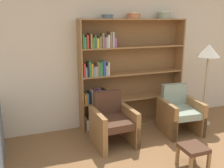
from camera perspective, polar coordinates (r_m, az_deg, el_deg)
name	(u,v)px	position (r m, az deg, el deg)	size (l,w,h in m)	color
wall_back	(130,54)	(4.92, 4.07, 6.87)	(12.00, 0.06, 2.75)	beige
bookshelf	(123,75)	(4.75, 2.44, 2.03)	(2.07, 0.30, 2.04)	olive
bowl_cream	(107,16)	(4.50, -1.08, 15.24)	(0.22, 0.22, 0.07)	slate
bowl_sage	(134,15)	(4.70, 5.00, 15.35)	(0.26, 0.26, 0.10)	#C67547
bowl_olive	(164,15)	(5.00, 11.80, 15.21)	(0.26, 0.26, 0.12)	gray
armchair_leather	(113,122)	(4.19, 0.13, -8.58)	(0.67, 0.71, 0.86)	olive
armchair_cushioned	(179,112)	(4.77, 15.12, -6.12)	(0.69, 0.73, 0.86)	olive
floor_lamp	(208,55)	(5.07, 21.17, 6.15)	(0.42, 0.42, 1.58)	tan
footstool	(193,150)	(3.78, 18.12, -14.16)	(0.34, 0.34, 0.32)	olive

